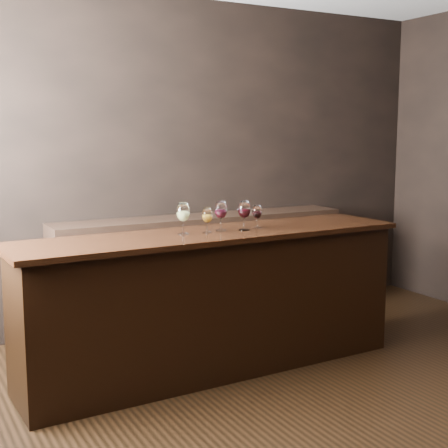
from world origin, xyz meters
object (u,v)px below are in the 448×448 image
back_bar_shelf (203,270)px  glass_amber (207,216)px  glass_red_c (257,212)px  bar_counter (214,304)px  glass_red_a (221,211)px  glass_red_b (244,210)px  glass_white (183,213)px

back_bar_shelf → glass_amber: glass_amber is taller
glass_amber → glass_red_c: glass_amber is taller
back_bar_shelf → bar_counter: bearing=-112.9°
glass_amber → glass_red_a: bearing=19.7°
bar_counter → glass_red_c: 0.72m
glass_red_b → glass_red_c: bearing=17.1°
glass_white → glass_red_c: size_ratio=1.28×
back_bar_shelf → glass_red_c: size_ratio=15.74×
glass_amber → glass_red_a: glass_red_a is taller
glass_amber → glass_white: bearing=171.2°
bar_counter → glass_red_a: glass_red_a is taller
back_bar_shelf → glass_white: 1.36m
back_bar_shelf → glass_white: glass_white is taller
bar_counter → back_bar_shelf: back_bar_shelf is taller
glass_amber → glass_red_c: bearing=3.4°
bar_counter → glass_red_a: 0.66m
glass_red_c → glass_amber: bearing=-176.6°
bar_counter → glass_red_c: (0.36, 0.02, 0.62)m
bar_counter → glass_red_b: bearing=-7.7°
bar_counter → glass_red_a: size_ratio=13.02×
glass_red_b → glass_red_c: glass_red_b is taller
glass_red_b → glass_red_c: size_ratio=1.25×
back_bar_shelf → glass_amber: (-0.48, -1.03, 0.63)m
glass_red_c → back_bar_shelf: bearing=85.9°
glass_white → glass_red_a: glass_white is taller
bar_counter → glass_red_a: bearing=24.0°
glass_white → glass_amber: glass_white is taller
bar_counter → back_bar_shelf: 1.11m
back_bar_shelf → glass_red_b: bearing=-100.9°
glass_white → glass_red_b: size_ratio=1.03×
glass_red_a → glass_red_b: bearing=-22.4°
glass_white → glass_red_b: bearing=-5.2°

